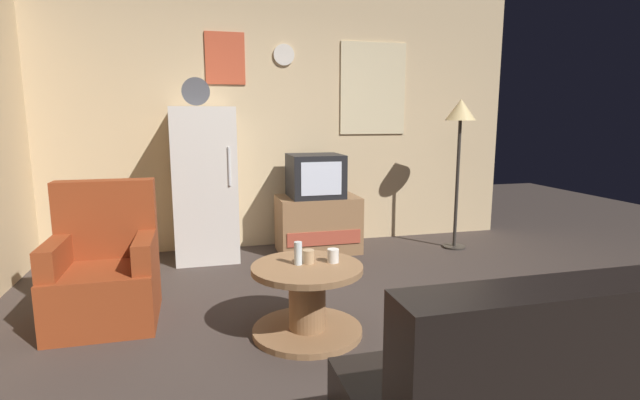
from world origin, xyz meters
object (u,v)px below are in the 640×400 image
Objects in this scene: mug_ceramic_white at (333,256)px; armchair at (105,273)px; fridge at (205,184)px; wine_glass at (298,253)px; standing_lamp at (460,122)px; mug_ceramic_tan at (308,257)px; crt_tv at (315,176)px; coffee_table at (307,300)px; tv_stand at (318,224)px.

mug_ceramic_white is 0.09× the size of armchair.
fridge reaches higher than wine_glass.
fridge reaches higher than standing_lamp.
mug_ceramic_tan is at bearing -72.33° from fridge.
wine_glass reaches higher than mug_ceramic_white.
wine_glass is at bearing -107.33° from crt_tv.
mug_ceramic_tan is (0.07, 0.01, -0.03)m from wine_glass.
armchair is (-1.48, 0.56, -0.17)m from mug_ceramic_white.
mug_ceramic_white is at bearing 6.19° from coffee_table.
mug_ceramic_tan is at bearing 5.71° from wine_glass.
standing_lamp is at bearing 38.60° from mug_ceramic_tan.
mug_ceramic_white is 0.16m from mug_ceramic_tan.
armchair reaches higher than mug_ceramic_tan.
crt_tv is 0.56× the size of armchair.
armchair reaches higher than mug_ceramic_white.
fridge is 2.46× the size of coffee_table.
fridge is at bearing 107.67° from mug_ceramic_tan.
armchair is (-1.32, 0.54, -0.17)m from mug_ceramic_tan.
fridge is at bearing 106.85° from coffee_table.
coffee_table is 0.33m from mug_ceramic_white.
coffee_table is (-2.03, -1.64, -1.12)m from standing_lamp.
standing_lamp is 2.21× the size of coffee_table.
armchair reaches higher than coffee_table.
mug_ceramic_tan is (-2.01, -1.60, -0.85)m from standing_lamp.
mug_ceramic_tan is (-0.16, 0.02, 0.00)m from mug_ceramic_white.
tv_stand is 1.96m from wine_glass.
wine_glass is at bearing -174.29° from mug_ceramic_tan.
tv_stand is 1.56× the size of crt_tv.
tv_stand reaches higher than coffee_table.
mug_ceramic_tan is 1.44m from armchair.
armchair is (-0.72, -1.35, -0.42)m from fridge.
coffee_table is 8.00× the size of mug_ceramic_tan.
standing_lamp is (1.47, -0.24, 1.07)m from tv_stand.
mug_ceramic_white is 1.60m from armchair.
mug_ceramic_white is (0.23, -0.01, -0.03)m from wine_glass.
mug_ceramic_white is at bearing -2.97° from wine_glass.
coffee_table is at bearing -24.05° from armchair.
tv_stand is 9.33× the size of mug_ceramic_white.
standing_lamp is 17.67× the size of mug_ceramic_white.
coffee_table is at bearing -31.38° from wine_glass.
coffee_table is 4.80× the size of wine_glass.
wine_glass is (-0.05, 0.03, 0.31)m from coffee_table.
standing_lamp is at bearing 39.01° from coffee_table.
tv_stand is 2.27m from armchair.
fridge is 3.28× the size of crt_tv.
crt_tv is 6.00× the size of mug_ceramic_white.
armchair is at bearing -145.08° from tv_stand.
crt_tv reaches higher than wine_glass.
crt_tv reaches higher than mug_ceramic_white.
tv_stand is at bearing 170.80° from standing_lamp.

